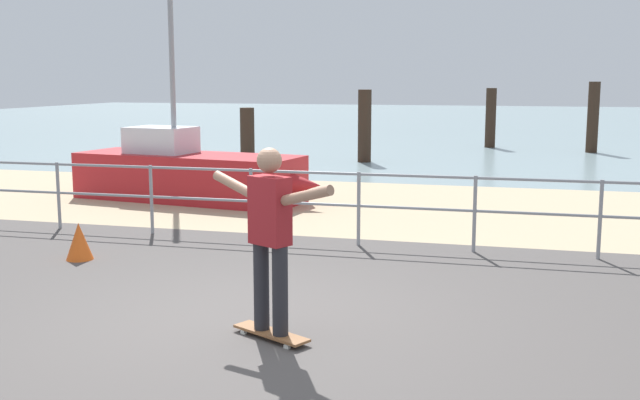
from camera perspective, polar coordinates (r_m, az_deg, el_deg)
ground_plane at (r=6.58m, az=-8.59°, el=-11.72°), size 24.00×10.00×0.04m
beach_strip at (r=14.05m, az=4.54°, el=-0.49°), size 24.00×6.00×0.04m
sea_surface at (r=41.77m, az=11.62°, el=5.68°), size 72.00×50.00×0.04m
railing_fence at (r=11.02m, az=-5.15°, el=0.53°), size 12.68×0.05×1.05m
sailboat at (r=14.72m, az=-9.24°, el=1.90°), size 5.06×2.03×4.86m
skateboard at (r=6.95m, az=-3.66°, el=-9.89°), size 0.80×0.55×0.08m
skateboarder at (r=6.71m, az=-3.74°, el=-2.19°), size 1.32×0.75×1.65m
groyne_post_0 at (r=21.44m, az=-5.43°, el=4.83°), size 0.40×0.40×1.52m
groyne_post_1 at (r=21.30m, az=3.34°, el=5.50°), size 0.37×0.37×2.02m
groyne_post_2 at (r=26.42m, az=12.59°, el=5.97°), size 0.34×0.34×2.00m
groyne_post_3 at (r=25.45m, az=19.65°, el=5.80°), size 0.35×0.35×2.22m
traffic_cone at (r=10.29m, az=-17.49°, el=-3.00°), size 0.36×0.36×0.50m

